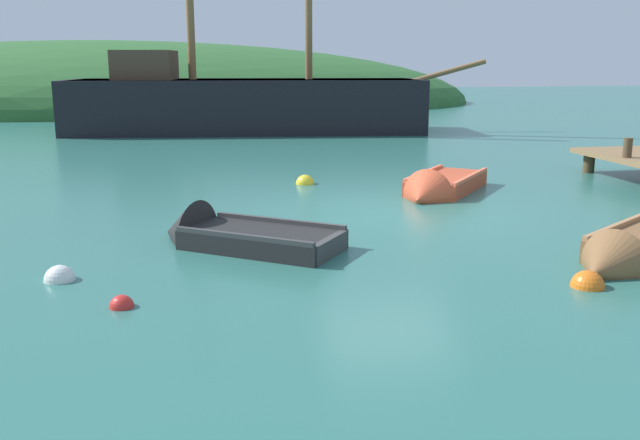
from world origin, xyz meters
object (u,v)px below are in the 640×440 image
buoy_orange (587,287)px  buoy_yellow (305,184)px  buoy_red (122,307)px  sailing_ship (243,111)px  rowboat_outer_left (232,239)px  rowboat_center (439,189)px  buoy_white (60,280)px

buoy_orange → buoy_yellow: size_ratio=0.98×
buoy_red → buoy_yellow: buoy_yellow is taller
sailing_ship → buoy_orange: bearing=-75.8°
sailing_ship → buoy_red: sailing_ship is taller
sailing_ship → buoy_yellow: 12.34m
sailing_ship → buoy_red: bearing=-91.8°
buoy_red → rowboat_outer_left: bearing=60.5°
rowboat_center → buoy_red: size_ratio=10.70×
buoy_orange → buoy_white: size_ratio=1.06×
buoy_red → buoy_white: buoy_white is taller
rowboat_center → buoy_white: size_ratio=7.66×
buoy_orange → buoy_white: buoy_orange is taller
sailing_ship → buoy_yellow: size_ratio=38.64×
buoy_white → buoy_yellow: bearing=56.3°
rowboat_center → buoy_white: 8.36m
rowboat_center → buoy_red: (-6.04, -5.90, -0.10)m
buoy_red → buoy_yellow: size_ratio=0.67×
sailing_ship → rowboat_center: bearing=-71.3°
buoy_orange → buoy_red: bearing=176.4°
buoy_red → buoy_orange: bearing=-3.6°
rowboat_outer_left → buoy_yellow: 5.55m
rowboat_outer_left → rowboat_center: bearing=-107.8°
sailing_ship → rowboat_center: size_ratio=5.42×
rowboat_outer_left → buoy_orange: rowboat_outer_left is taller
sailing_ship → buoy_white: 19.25m
rowboat_outer_left → buoy_orange: (4.23, -2.90, -0.09)m
buoy_white → buoy_red: bearing=-54.0°
rowboat_outer_left → buoy_white: 2.67m
rowboat_outer_left → buoy_red: bearing=96.6°
buoy_yellow → buoy_orange: bearing=-74.8°
rowboat_center → buoy_orange: bearing=35.6°
buoy_orange → rowboat_center: bearing=86.6°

